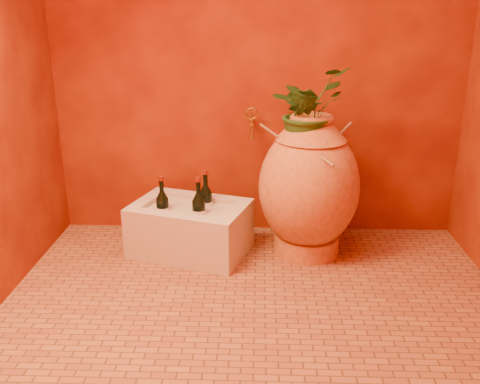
{
  "coord_description": "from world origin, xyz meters",
  "views": [
    {
      "loc": [
        0.01,
        -2.26,
        1.4
      ],
      "look_at": [
        -0.08,
        0.35,
        0.48
      ],
      "focal_mm": 40.0,
      "sensor_mm": 36.0,
      "label": 1
    }
  ],
  "objects_px": {
    "wine_bottle_a": "(199,212)",
    "wine_bottle_b": "(206,204)",
    "wall_tap": "(252,122)",
    "amphora": "(309,186)",
    "wine_bottle_c": "(163,209)",
    "stone_basin": "(190,229)"
  },
  "relations": [
    {
      "from": "amphora",
      "to": "wine_bottle_a",
      "type": "distance_m",
      "value": 0.65
    },
    {
      "from": "amphora",
      "to": "wine_bottle_b",
      "type": "bearing_deg",
      "value": 176.23
    },
    {
      "from": "wine_bottle_c",
      "to": "stone_basin",
      "type": "bearing_deg",
      "value": 9.48
    },
    {
      "from": "wine_bottle_b",
      "to": "amphora",
      "type": "bearing_deg",
      "value": -3.77
    },
    {
      "from": "stone_basin",
      "to": "wall_tap",
      "type": "bearing_deg",
      "value": 39.05
    },
    {
      "from": "wine_bottle_a",
      "to": "wine_bottle_b",
      "type": "xyz_separation_m",
      "value": [
        0.03,
        0.14,
        -0.0
      ]
    },
    {
      "from": "wall_tap",
      "to": "wine_bottle_c",
      "type": "bearing_deg",
      "value": -148.36
    },
    {
      "from": "wine_bottle_a",
      "to": "wall_tap",
      "type": "relative_size",
      "value": 1.78
    },
    {
      "from": "stone_basin",
      "to": "wall_tap",
      "type": "xyz_separation_m",
      "value": [
        0.35,
        0.29,
        0.59
      ]
    },
    {
      "from": "wine_bottle_a",
      "to": "wine_bottle_c",
      "type": "distance_m",
      "value": 0.22
    },
    {
      "from": "stone_basin",
      "to": "wine_bottle_c",
      "type": "distance_m",
      "value": 0.2
    },
    {
      "from": "wine_bottle_a",
      "to": "wine_bottle_b",
      "type": "distance_m",
      "value": 0.14
    },
    {
      "from": "stone_basin",
      "to": "wine_bottle_c",
      "type": "xyz_separation_m",
      "value": [
        -0.15,
        -0.03,
        0.13
      ]
    },
    {
      "from": "wine_bottle_b",
      "to": "wine_bottle_c",
      "type": "xyz_separation_m",
      "value": [
        -0.24,
        -0.09,
        -0.0
      ]
    },
    {
      "from": "wine_bottle_c",
      "to": "wall_tap",
      "type": "relative_size",
      "value": 1.72
    },
    {
      "from": "amphora",
      "to": "wine_bottle_a",
      "type": "height_order",
      "value": "amphora"
    },
    {
      "from": "wine_bottle_a",
      "to": "wine_bottle_c",
      "type": "bearing_deg",
      "value": 168.17
    },
    {
      "from": "amphora",
      "to": "wine_bottle_b",
      "type": "relative_size",
      "value": 2.57
    },
    {
      "from": "wine_bottle_b",
      "to": "wine_bottle_c",
      "type": "relative_size",
      "value": 1.04
    },
    {
      "from": "stone_basin",
      "to": "wine_bottle_c",
      "type": "height_order",
      "value": "wine_bottle_c"
    },
    {
      "from": "wall_tap",
      "to": "wine_bottle_a",
      "type": "bearing_deg",
      "value": -129.25
    },
    {
      "from": "wine_bottle_a",
      "to": "amphora",
      "type": "bearing_deg",
      "value": 8.98
    }
  ]
}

